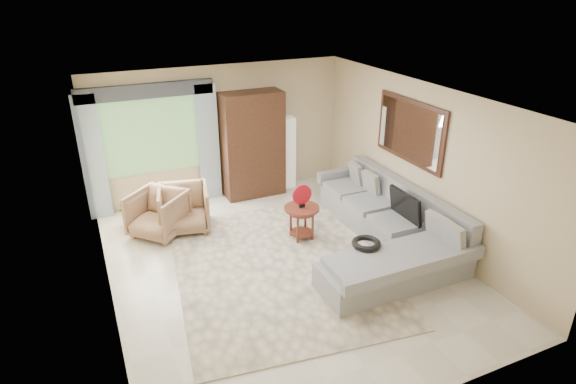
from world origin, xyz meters
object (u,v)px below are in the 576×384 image
coffee_table (302,222)px  armchair_right (184,209)px  tv_screen (405,206)px  potted_plant (132,211)px  armchair_left (158,214)px  armoire (253,145)px  floor_lamp (288,153)px  sectional_sofa (387,231)px

coffee_table → armchair_right: (-1.72, 1.16, 0.08)m
tv_screen → potted_plant: tv_screen is taller
potted_plant → armchair_left: bearing=-55.3°
tv_screen → armchair_left: (-3.59, 2.03, -0.33)m
coffee_table → tv_screen: bearing=-31.5°
armoire → floor_lamp: (0.80, 0.06, -0.30)m
armchair_right → armoire: bearing=41.7°
tv_screen → armoire: 3.34m
sectional_sofa → floor_lamp: size_ratio=2.31×
coffee_table → floor_lamp: size_ratio=0.39×
tv_screen → potted_plant: size_ratio=1.35×
coffee_table → potted_plant: size_ratio=1.08×
coffee_table → armoire: size_ratio=0.28×
armchair_right → floor_lamp: size_ratio=0.58×
armoire → floor_lamp: 0.86m
sectional_sofa → coffee_table: sectional_sofa is taller
potted_plant → armoire: armoire is taller
armoire → floor_lamp: size_ratio=1.40×
coffee_table → floor_lamp: bearing=71.4°
sectional_sofa → armchair_left: bearing=149.6°
armoire → armchair_right: bearing=-150.2°
armchair_left → floor_lamp: (2.89, 1.00, 0.36)m
armchair_right → armoire: size_ratio=0.41×
armchair_left → armchair_right: bearing=46.3°
sectional_sofa → potted_plant: (-3.70, 2.50, -0.01)m
armchair_left → armoire: 2.39m
armoire → coffee_table: bearing=-87.9°
armoire → armchair_left: bearing=-155.8°
armchair_left → potted_plant: 0.67m
sectional_sofa → armchair_left: (-3.33, 1.96, 0.11)m
coffee_table → sectional_sofa: bearing=-34.7°
floor_lamp → armoire: bearing=-175.7°
sectional_sofa → potted_plant: size_ratio=6.29×
coffee_table → armchair_left: size_ratio=0.69×
sectional_sofa → armchair_left: 3.86m
sectional_sofa → potted_plant: bearing=146.0°
armchair_left → potted_plant: armchair_left is taller
armchair_left → potted_plant: (-0.37, 0.54, -0.11)m
armchair_left → armoire: bearing=70.1°
armchair_right → floor_lamp: 2.66m
tv_screen → armoire: (-1.50, 2.97, 0.33)m
coffee_table → armoire: bearing=92.1°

